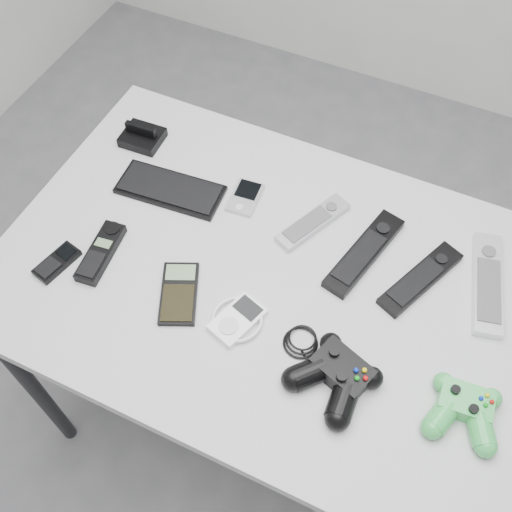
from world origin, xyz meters
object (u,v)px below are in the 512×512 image
at_px(calculator, 179,293).
at_px(remote_black_b, 421,278).
at_px(remote_silver_a, 313,222).
at_px(remote_silver_b, 488,283).
at_px(pda, 245,197).
at_px(mp3_player, 237,319).
at_px(mobile_phone, 57,262).
at_px(controller_black, 336,375).
at_px(remote_black_a, 364,252).
at_px(cordless_handset, 101,252).
at_px(pda_keyboard, 170,189).
at_px(desk, 281,296).
at_px(controller_green, 464,409).

bearing_deg(calculator, remote_black_b, 4.57).
bearing_deg(remote_silver_a, remote_silver_b, 25.11).
relative_size(pda, remote_silver_a, 0.51).
relative_size(remote_silver_b, mp3_player, 2.24).
bearing_deg(mobile_phone, controller_black, 13.23).
height_order(remote_black_a, mobile_phone, remote_black_a).
height_order(remote_silver_a, cordless_handset, cordless_handset).
xyz_separation_m(pda_keyboard, mp3_player, (0.29, -0.24, 0.00)).
bearing_deg(desk, remote_silver_b, 22.62).
relative_size(remote_silver_b, controller_black, 0.94).
distance_m(mp3_player, controller_black, 0.22).
relative_size(remote_black_b, controller_green, 1.52).
bearing_deg(controller_black, mobile_phone, -160.35).
bearing_deg(remote_black_b, pda_keyboard, -155.90).
height_order(remote_silver_b, controller_black, controller_black).
bearing_deg(controller_black, pda_keyboard, 171.02).
height_order(cordless_handset, controller_green, controller_green).
height_order(pda, mobile_phone, mobile_phone).
bearing_deg(pda, remote_black_b, -11.07).
xyz_separation_m(remote_silver_b, controller_green, (0.02, -0.29, 0.01)).
bearing_deg(controller_green, remote_silver_b, 89.33).
xyz_separation_m(desk, pda_keyboard, (-0.33, 0.11, 0.08)).
relative_size(remote_silver_a, mobile_phone, 1.86).
distance_m(pda_keyboard, remote_silver_a, 0.34).
bearing_deg(desk, remote_black_a, 43.42).
bearing_deg(mobile_phone, remote_black_a, 39.82).
bearing_deg(pda_keyboard, pda, 12.26).
distance_m(mobile_phone, mp3_player, 0.41).
relative_size(remote_black_a, cordless_handset, 1.56).
bearing_deg(remote_black_a, desk, -123.16).
bearing_deg(cordless_handset, remote_black_a, 18.24).
bearing_deg(remote_black_b, controller_green, -35.11).
bearing_deg(remote_black_a, remote_black_b, 8.42).
bearing_deg(controller_black, remote_silver_b, 76.47).
height_order(remote_black_b, remote_silver_b, remote_silver_b).
bearing_deg(cordless_handset, pda_keyboard, 71.70).
relative_size(pda_keyboard, remote_silver_a, 1.30).
height_order(mp3_player, controller_black, controller_black).
bearing_deg(pda_keyboard, cordless_handset, -106.30).
distance_m(remote_silver_b, mp3_player, 0.52).
bearing_deg(desk, controller_black, -42.19).
bearing_deg(pda, controller_black, -48.58).
height_order(cordless_handset, controller_black, controller_black).
bearing_deg(remote_black_b, desk, -132.65).
xyz_separation_m(remote_black_a, remote_silver_b, (0.26, 0.03, 0.00)).
height_order(pda, remote_black_b, remote_black_b).
distance_m(pda, remote_silver_a, 0.17).
bearing_deg(cordless_handset, controller_green, -7.94).
bearing_deg(remote_black_a, controller_green, -29.14).
relative_size(remote_silver_a, mp3_player, 1.71).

